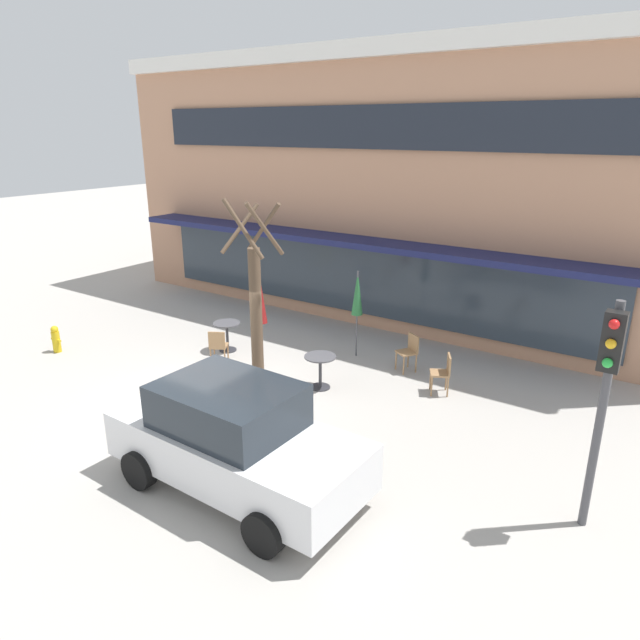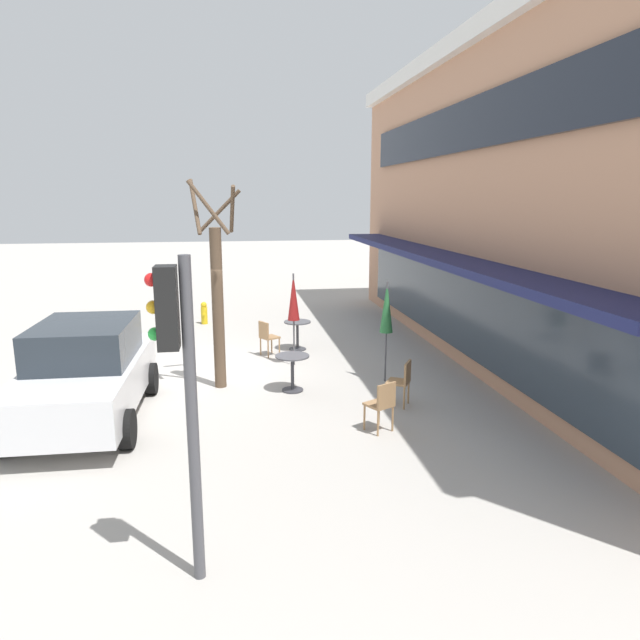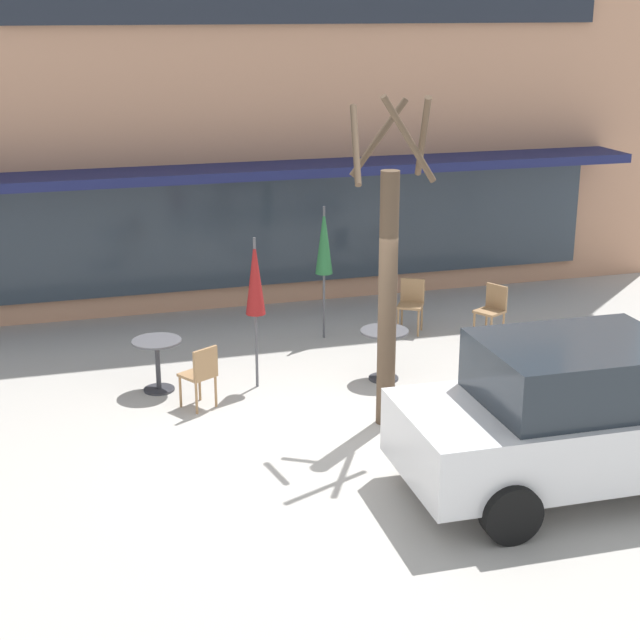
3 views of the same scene
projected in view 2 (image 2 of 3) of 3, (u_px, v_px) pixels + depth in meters
The scene contains 13 objects.
ground_plane at pixel (205, 372), 13.05m from camera, with size 80.00×80.00×0.00m, color #ADA8A0.
building_facade at pixel (618, 202), 13.77m from camera, with size 17.58×9.10×7.61m.
cafe_table_near_wall at pixel (297, 330), 14.89m from camera, with size 0.70×0.70×0.76m.
cafe_table_streetside at pixel (292, 367), 11.69m from camera, with size 0.70×0.70×0.76m.
patio_umbrella_green_folded at pixel (294, 298), 13.28m from camera, with size 0.28×0.28×2.20m.
patio_umbrella_cream_folded at pixel (387, 308), 12.07m from camera, with size 0.28×0.28×2.20m.
cafe_chair_0 at pixel (267, 336), 14.29m from camera, with size 0.55×0.55×0.89m.
cafe_chair_1 at pixel (402, 380), 10.84m from camera, with size 0.55×0.55×0.89m.
cafe_chair_2 at pixel (382, 403), 9.63m from camera, with size 0.54×0.54×0.89m.
parked_sedan at pixel (86, 373), 10.11m from camera, with size 4.23×2.08×1.76m.
street_tree at pixel (217, 296), 11.66m from camera, with size 1.08×1.06×4.28m.
traffic_light_pole at pixel (179, 369), 5.52m from camera, with size 0.26×0.44×3.40m.
fire_hydrant at pixel (204, 313), 17.96m from camera, with size 0.36×0.20×0.71m.
Camera 2 is at (12.76, 0.64, 3.92)m, focal length 32.00 mm.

